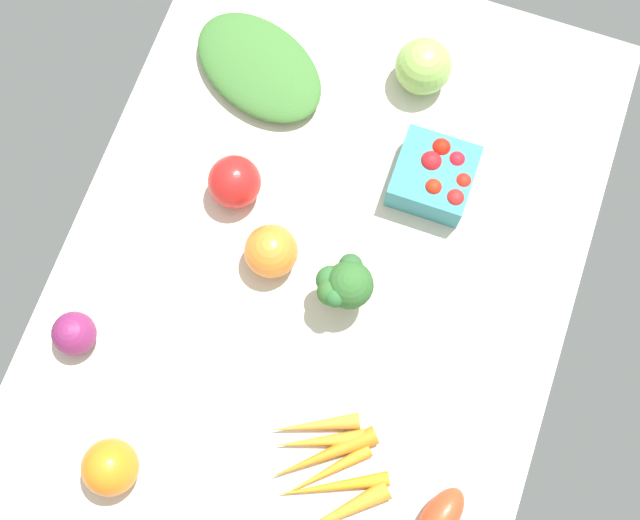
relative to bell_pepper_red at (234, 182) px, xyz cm
name	(u,v)px	position (x,y,z in cm)	size (l,w,h in cm)	color
tablecloth	(320,265)	(-6.77, -16.02, -5.09)	(104.00, 76.00, 2.00)	beige
bell_pepper_red	(234,182)	(0.00, 0.00, 0.00)	(8.07, 8.07, 8.19)	red
roma_tomato	(440,518)	(-36.26, -43.72, -1.68)	(9.54, 4.83, 4.83)	#E74322
heirloom_tomato_green	(423,66)	(27.64, -21.21, 0.37)	(8.93, 8.93, 8.93)	#8FBC55
bell_pepper_orange	(110,467)	(-44.77, 1.33, 0.04)	(7.89, 7.89, 8.26)	orange
berry_basket	(435,176)	(11.18, -28.27, -0.71)	(11.69, 11.69, 7.24)	teal
red_onion_center	(74,333)	(-29.19, 13.85, -0.88)	(6.42, 6.42, 6.42)	#7F2459
carrot_bunch	(326,469)	(-35.17, -26.81, -2.84)	(20.56, 19.88, 2.86)	orange
heirloom_tomato_orange	(271,251)	(-8.41, -8.94, -0.08)	(8.03, 8.03, 8.03)	orange
broccoli_head	(344,285)	(-10.38, -20.95, 2.56)	(8.53, 8.42, 10.61)	#A6C186
leafy_greens_clump	(259,67)	(20.23, 3.68, -2.00)	(23.49, 15.09, 4.18)	#3D7131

